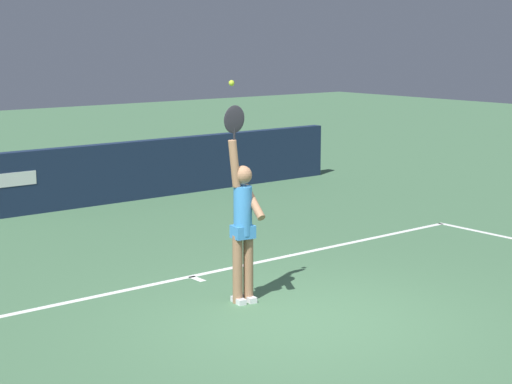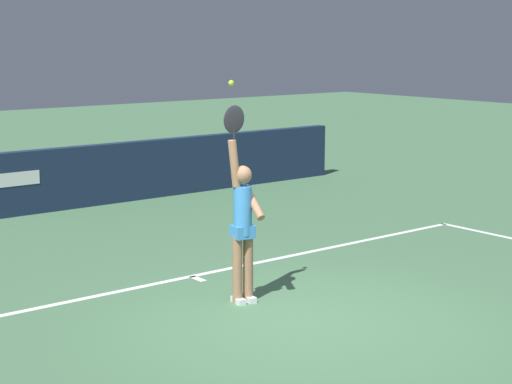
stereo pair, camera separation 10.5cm
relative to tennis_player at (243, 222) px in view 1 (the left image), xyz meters
name	(u,v)px [view 1 (the left image)]	position (x,y,z in m)	size (l,w,h in m)	color
ground_plane	(306,320)	(0.15, -1.01, -1.03)	(60.00, 60.00, 0.00)	#47724D
court_lines	(317,324)	(0.15, -1.20, -1.03)	(10.96, 5.27, 0.00)	white
back_wall	(23,183)	(0.15, 6.81, -0.44)	(14.96, 0.24, 1.19)	#192743
tennis_player	(243,222)	(0.00, 0.00, 0.00)	(0.47, 0.48, 2.50)	#9B6F4F
tennis_ball	(232,83)	(-0.18, -0.03, 1.71)	(0.07, 0.07, 0.07)	#C5E132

